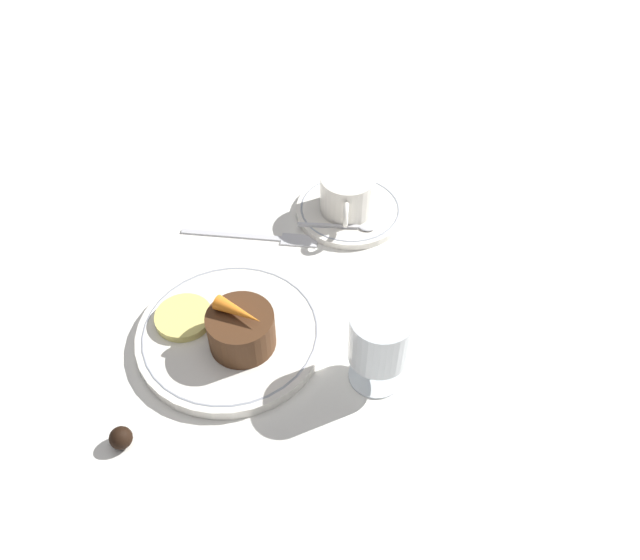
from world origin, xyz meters
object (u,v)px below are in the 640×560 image
wine_glass (379,341)px  fork (265,237)px  dinner_plate (231,334)px  coffee_cup (348,193)px  dessert_cake (241,330)px

wine_glass → fork: wine_glass is taller
fork → dinner_plate: bearing=-4.9°
dinner_plate → wine_glass: (0.04, 0.17, 0.06)m
wine_glass → coffee_cup: bearing=-170.1°
wine_glass → fork: size_ratio=0.54×
fork → wine_glass: bearing=36.4°
coffee_cup → fork: size_ratio=0.54×
coffee_cup → wine_glass: 0.28m
fork → coffee_cup: bearing=118.3°
coffee_cup → dessert_cake: bearing=-23.2°
wine_glass → dessert_cake: (-0.02, -0.15, -0.03)m
wine_glass → dessert_cake: wine_glass is taller
dinner_plate → fork: (-0.17, 0.01, -0.01)m
coffee_cup → fork: (0.06, -0.11, -0.04)m
dinner_plate → fork: dinner_plate is taller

